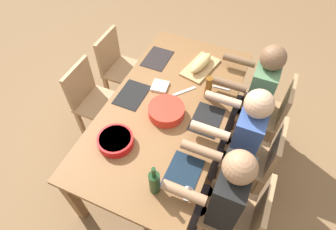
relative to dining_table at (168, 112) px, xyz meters
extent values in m
plane|color=brown|center=(0.00, 0.00, -0.66)|extent=(8.00, 8.00, 0.00)
cube|color=brown|center=(0.00, 0.00, 0.06)|extent=(1.93, 1.01, 0.04)
cube|color=brown|center=(-0.90, -0.45, -0.31)|extent=(0.07, 0.07, 0.70)
cube|color=brown|center=(0.90, -0.45, -0.31)|extent=(0.07, 0.07, 0.70)
cube|color=brown|center=(-0.90, 0.45, -0.31)|extent=(0.07, 0.07, 0.70)
cube|color=#A87F56|center=(0.00, 0.75, -0.23)|extent=(0.40, 0.40, 0.03)
cube|color=#A87F56|center=(0.00, 0.93, -0.01)|extent=(0.38, 0.04, 0.40)
cube|color=#A87F56|center=(0.17, 0.58, -0.45)|extent=(0.04, 0.04, 0.42)
cube|color=#A87F56|center=(-0.17, 0.58, -0.45)|extent=(0.04, 0.04, 0.42)
cube|color=#A87F56|center=(0.17, 0.92, -0.45)|extent=(0.04, 0.04, 0.42)
cube|color=#A87F56|center=(-0.17, 0.92, -0.45)|extent=(0.04, 0.04, 0.42)
cylinder|color=#2D2D38|center=(0.08, 0.53, -0.44)|extent=(0.11, 0.11, 0.45)
cylinder|color=#2D2D38|center=(-0.08, 0.53, -0.44)|extent=(0.11, 0.11, 0.45)
cube|color=#334C8C|center=(0.00, 0.69, 0.06)|extent=(0.34, 0.20, 0.55)
cylinder|color=tan|center=(0.17, 0.42, 0.18)|extent=(0.07, 0.30, 0.07)
cylinder|color=tan|center=(-0.17, 0.42, 0.18)|extent=(0.07, 0.30, 0.07)
sphere|color=tan|center=(0.00, 0.69, 0.43)|extent=(0.21, 0.21, 0.21)
cube|color=#A87F56|center=(0.00, -0.75, -0.23)|extent=(0.40, 0.40, 0.03)
cube|color=#A87F56|center=(0.00, -0.93, -0.01)|extent=(0.38, 0.04, 0.40)
cube|color=#A87F56|center=(-0.17, -0.58, -0.45)|extent=(0.04, 0.04, 0.42)
cube|color=#A87F56|center=(0.17, -0.58, -0.45)|extent=(0.04, 0.04, 0.42)
cube|color=#A87F56|center=(-0.17, -0.92, -0.45)|extent=(0.04, 0.04, 0.42)
cube|color=#A87F56|center=(0.17, -0.92, -0.45)|extent=(0.04, 0.04, 0.42)
cube|color=#A87F56|center=(0.53, 0.75, -0.23)|extent=(0.40, 0.40, 0.03)
cube|color=#A87F56|center=(0.53, 0.93, -0.01)|extent=(0.38, 0.04, 0.40)
cube|color=#A87F56|center=(0.36, 0.58, -0.45)|extent=(0.04, 0.04, 0.42)
cube|color=#A87F56|center=(0.36, 0.92, -0.45)|extent=(0.04, 0.04, 0.42)
cylinder|color=#2D2D38|center=(0.61, 0.53, -0.44)|extent=(0.11, 0.11, 0.45)
cylinder|color=#2D2D38|center=(0.45, 0.53, -0.44)|extent=(0.11, 0.11, 0.45)
cube|color=black|center=(0.53, 0.69, 0.06)|extent=(0.34, 0.20, 0.55)
cylinder|color=#9E7251|center=(0.70, 0.42, 0.18)|extent=(0.07, 0.30, 0.07)
cylinder|color=#9E7251|center=(0.36, 0.42, 0.18)|extent=(0.07, 0.30, 0.07)
sphere|color=#9E7251|center=(0.53, 0.69, 0.43)|extent=(0.21, 0.21, 0.21)
cube|color=#A87F56|center=(-0.53, 0.75, -0.23)|extent=(0.40, 0.40, 0.03)
cube|color=#A87F56|center=(-0.53, 0.93, -0.01)|extent=(0.38, 0.04, 0.40)
cube|color=#A87F56|center=(-0.36, 0.58, -0.45)|extent=(0.04, 0.04, 0.42)
cube|color=#A87F56|center=(-0.70, 0.58, -0.45)|extent=(0.04, 0.04, 0.42)
cube|color=#A87F56|center=(-0.36, 0.92, -0.45)|extent=(0.04, 0.04, 0.42)
cube|color=#A87F56|center=(-0.70, 0.92, -0.45)|extent=(0.04, 0.04, 0.42)
cylinder|color=#2D2D38|center=(-0.45, 0.53, -0.44)|extent=(0.11, 0.11, 0.45)
cylinder|color=#2D2D38|center=(-0.61, 0.53, -0.44)|extent=(0.11, 0.11, 0.45)
cube|color=#4C724C|center=(-0.53, 0.69, 0.06)|extent=(0.34, 0.20, 0.55)
cylinder|color=brown|center=(-0.36, 0.42, 0.18)|extent=(0.07, 0.30, 0.07)
cylinder|color=brown|center=(-0.70, 0.42, 0.18)|extent=(0.07, 0.30, 0.07)
sphere|color=brown|center=(-0.53, 0.69, 0.43)|extent=(0.21, 0.21, 0.21)
cube|color=#A87F56|center=(-0.53, -0.75, -0.23)|extent=(0.40, 0.40, 0.03)
cube|color=#A87F56|center=(-0.53, -0.93, -0.01)|extent=(0.38, 0.04, 0.40)
cube|color=#A87F56|center=(-0.70, -0.58, -0.45)|extent=(0.04, 0.04, 0.42)
cube|color=#A87F56|center=(-0.36, -0.58, -0.45)|extent=(0.04, 0.04, 0.42)
cube|color=#A87F56|center=(-0.70, -0.92, -0.45)|extent=(0.04, 0.04, 0.42)
cube|color=#A87F56|center=(-0.36, -0.92, -0.45)|extent=(0.04, 0.04, 0.42)
cylinder|color=red|center=(0.08, 0.02, 0.12)|extent=(0.30, 0.30, 0.09)
cylinder|color=#669E33|center=(0.08, 0.02, 0.15)|extent=(0.26, 0.26, 0.03)
cylinder|color=red|center=(0.49, -0.22, 0.11)|extent=(0.27, 0.27, 0.07)
cylinder|color=orange|center=(0.49, -0.22, 0.13)|extent=(0.24, 0.24, 0.03)
cube|color=tan|center=(-0.57, 0.09, 0.09)|extent=(0.44, 0.30, 0.02)
ellipsoid|color=tan|center=(-0.57, 0.09, 0.14)|extent=(0.34, 0.18, 0.09)
cylinder|color=#193819|center=(0.71, 0.21, 0.18)|extent=(0.08, 0.08, 0.20)
cylinder|color=#193819|center=(0.71, 0.21, 0.32)|extent=(0.03, 0.03, 0.09)
cylinder|color=brown|center=(-0.24, 0.26, 0.19)|extent=(0.06, 0.06, 0.22)
cylinder|color=silver|center=(0.67, 0.43, 0.08)|extent=(0.07, 0.07, 0.01)
cylinder|color=silver|center=(0.67, 0.43, 0.12)|extent=(0.01, 0.01, 0.07)
cone|color=silver|center=(0.67, 0.43, 0.20)|extent=(0.08, 0.08, 0.08)
cube|color=black|center=(0.00, 0.35, 0.08)|extent=(0.32, 0.23, 0.01)
cube|color=black|center=(0.00, -0.35, 0.08)|extent=(0.32, 0.23, 0.01)
cube|color=#142333|center=(0.53, 0.35, 0.08)|extent=(0.32, 0.23, 0.01)
cube|color=silver|center=(-0.39, 0.35, 0.08)|extent=(0.03, 0.17, 0.01)
cube|color=black|center=(-0.53, -0.35, 0.08)|extent=(0.32, 0.23, 0.01)
cube|color=silver|center=(-0.22, 0.06, 0.08)|extent=(0.19, 0.17, 0.01)
cube|color=white|center=(-0.19, -0.16, 0.09)|extent=(0.16, 0.16, 0.02)
camera|label=1|loc=(1.41, 0.61, 1.89)|focal=30.03mm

